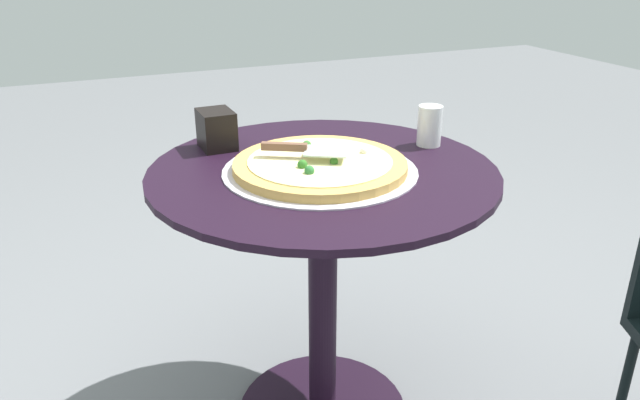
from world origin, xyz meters
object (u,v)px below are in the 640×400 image
object	(u,v)px
pizza_on_tray	(320,166)
drinking_cup	(430,126)
patio_table	(323,250)
napkin_dispenser	(217,130)
pizza_server	(305,149)

from	to	relation	value
pizza_on_tray	drinking_cup	world-z (taller)	drinking_cup
patio_table	napkin_dispenser	distance (m)	0.42
patio_table	pizza_on_tray	world-z (taller)	pizza_on_tray
pizza_server	drinking_cup	world-z (taller)	drinking_cup
pizza_on_tray	pizza_server	bearing A→B (deg)	-44.60
napkin_dispenser	drinking_cup	bearing A→B (deg)	67.97
pizza_on_tray	napkin_dispenser	world-z (taller)	napkin_dispenser
drinking_cup	napkin_dispenser	xyz separation A→B (m)	(0.53, -0.20, -0.00)
drinking_cup	napkin_dispenser	distance (m)	0.56
pizza_on_tray	pizza_server	xyz separation A→B (m)	(0.03, -0.03, 0.04)
pizza_on_tray	napkin_dispenser	distance (m)	0.33
patio_table	pizza_on_tray	distance (m)	0.24
pizza_server	napkin_dispenser	bearing A→B (deg)	-57.81
patio_table	drinking_cup	bearing A→B (deg)	-171.23
pizza_on_tray	pizza_server	world-z (taller)	pizza_server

